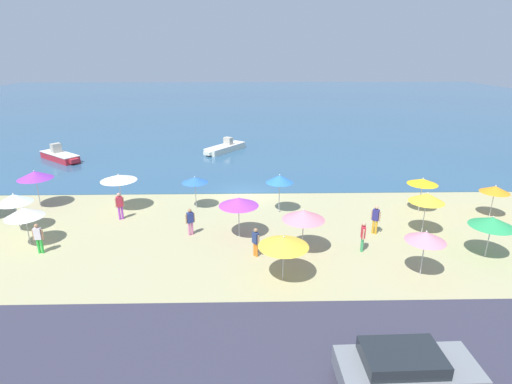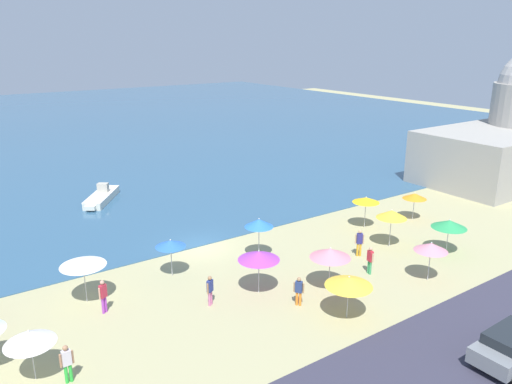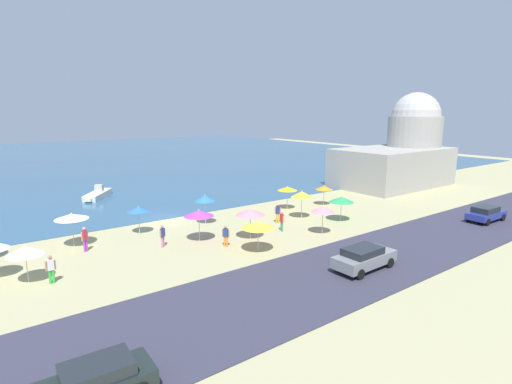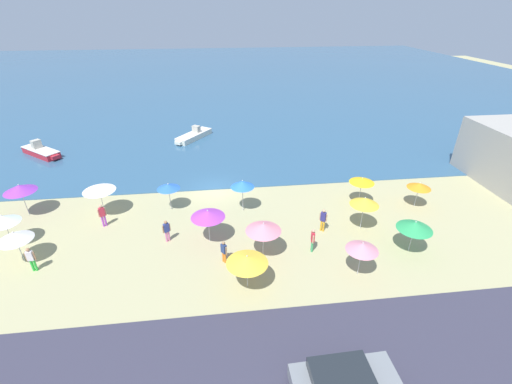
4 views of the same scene
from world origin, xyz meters
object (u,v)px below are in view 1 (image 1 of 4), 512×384
object	(u,v)px
beach_umbrella_4	(423,182)
beach_umbrella_11	(195,180)
bather_0	(38,237)
bather_5	(376,218)
beach_umbrella_1	(284,242)
beach_umbrella_10	(280,179)
beach_umbrella_8	(492,222)
beach_umbrella_3	(119,178)
skiff_offshore	(60,156)
beach_umbrella_14	(35,175)
beach_umbrella_2	(426,237)
bather_1	(120,205)
beach_umbrella_15	(24,212)
beach_umbrella_9	(304,215)
bather_2	(363,235)
beach_umbrella_5	(239,202)
bather_4	(190,220)
bather_3	(256,241)
parked_car_1	(405,369)
beach_umbrella_7	(427,198)
skiff_nearshore	(225,148)
beach_umbrella_12	(14,199)
beach_umbrella_0	(495,189)

from	to	relation	value
beach_umbrella_4	beach_umbrella_11	world-z (taller)	beach_umbrella_4
bather_0	bather_5	bearing A→B (deg)	6.12
beach_umbrella_1	beach_umbrella_10	xyz separation A→B (m)	(0.45, 8.38, 0.39)
beach_umbrella_4	bather_5	bearing A→B (deg)	-140.36
beach_umbrella_8	bather_5	distance (m)	5.95
beach_umbrella_3	skiff_offshore	world-z (taller)	beach_umbrella_3
beach_umbrella_11	skiff_offshore	distance (m)	19.87
beach_umbrella_14	beach_umbrella_2	bearing A→B (deg)	-22.41
beach_umbrella_1	bather_1	size ratio (longest dim) A/B	1.32
beach_umbrella_15	bather_0	size ratio (longest dim) A/B	1.34
beach_umbrella_9	bather_2	world-z (taller)	beach_umbrella_9
beach_umbrella_8	beach_umbrella_5	bearing A→B (deg)	168.64
beach_umbrella_2	bather_4	bearing A→B (deg)	158.15
bather_2	bather_3	bearing A→B (deg)	-175.61
beach_umbrella_14	bather_1	distance (m)	6.85
beach_umbrella_9	beach_umbrella_15	bearing A→B (deg)	175.64
beach_umbrella_10	parked_car_1	distance (m)	15.42
beach_umbrella_7	beach_umbrella_8	world-z (taller)	beach_umbrella_7
beach_umbrella_15	bather_3	world-z (taller)	beach_umbrella_15
beach_umbrella_15	skiff_nearshore	xyz separation A→B (m)	(9.92, 21.61, -1.54)
beach_umbrella_12	skiff_nearshore	xyz separation A→B (m)	(11.47, 19.71, -1.65)
beach_umbrella_9	bather_5	distance (m)	5.24
beach_umbrella_2	beach_umbrella_9	distance (m)	6.02
beach_umbrella_3	beach_umbrella_8	xyz separation A→B (m)	(21.33, -7.05, -0.30)
beach_umbrella_1	beach_umbrella_4	size ratio (longest dim) A/B	0.99
bather_4	bather_2	bearing A→B (deg)	-13.03
beach_umbrella_3	bather_3	world-z (taller)	beach_umbrella_3
beach_umbrella_7	beach_umbrella_12	distance (m)	24.34
beach_umbrella_11	bather_4	xyz separation A→B (m)	(0.19, -4.23, -1.13)
bather_3	beach_umbrella_8	bearing A→B (deg)	-1.44
beach_umbrella_15	bather_0	xyz separation A→B (m)	(1.10, -1.00, -1.01)
bather_0	bather_5	distance (m)	18.91
beach_umbrella_15	bather_4	xyz separation A→B (m)	(8.93, 1.08, -1.03)
beach_umbrella_5	parked_car_1	distance (m)	12.68
beach_umbrella_2	bather_3	world-z (taller)	beach_umbrella_2
beach_umbrella_12	bather_2	size ratio (longest dim) A/B	1.41
beach_umbrella_0	beach_umbrella_3	distance (m)	24.75
beach_umbrella_3	skiff_nearshore	xyz separation A→B (m)	(6.25, 16.47, -1.89)
beach_umbrella_12	bather_3	size ratio (longest dim) A/B	1.49
bather_1	beach_umbrella_15	bearing A→B (deg)	-139.34
beach_umbrella_8	bather_0	bearing A→B (deg)	177.85
beach_umbrella_7	beach_umbrella_8	distance (m)	3.64
beach_umbrella_2	beach_umbrella_7	xyz separation A→B (m)	(2.00, 4.62, 0.22)
beach_umbrella_7	skiff_nearshore	bearing A→B (deg)	121.89
beach_umbrella_15	skiff_offshore	xyz separation A→B (m)	(-6.27, 18.23, -1.50)
beach_umbrella_11	bather_1	bearing A→B (deg)	-158.81
skiff_offshore	beach_umbrella_9	bearing A→B (deg)	-41.98
bather_1	bather_5	world-z (taller)	bather_1
beach_umbrella_10	bather_5	bearing A→B (deg)	-32.39
bather_4	bather_5	bearing A→B (deg)	-0.37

